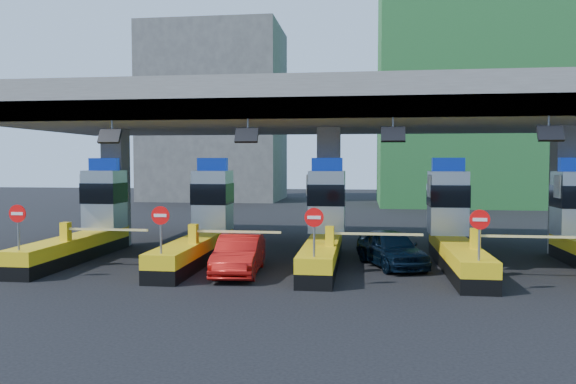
# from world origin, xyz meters

# --- Properties ---
(ground) EXTENTS (120.00, 120.00, 0.00)m
(ground) POSITION_xyz_m (0.00, 0.00, 0.00)
(ground) COLOR black
(ground) RESTS_ON ground
(toll_canopy) EXTENTS (28.00, 12.09, 7.00)m
(toll_canopy) POSITION_xyz_m (0.00, 2.87, 6.13)
(toll_canopy) COLOR slate
(toll_canopy) RESTS_ON ground
(toll_lane_far_left) EXTENTS (4.43, 8.00, 4.16)m
(toll_lane_far_left) POSITION_xyz_m (-10.00, 0.28, 1.40)
(toll_lane_far_left) COLOR black
(toll_lane_far_left) RESTS_ON ground
(toll_lane_left) EXTENTS (4.43, 8.00, 4.16)m
(toll_lane_left) POSITION_xyz_m (-5.00, 0.28, 1.40)
(toll_lane_left) COLOR black
(toll_lane_left) RESTS_ON ground
(toll_lane_center) EXTENTS (4.43, 8.00, 4.16)m
(toll_lane_center) POSITION_xyz_m (0.00, 0.28, 1.40)
(toll_lane_center) COLOR black
(toll_lane_center) RESTS_ON ground
(toll_lane_right) EXTENTS (4.43, 8.00, 4.16)m
(toll_lane_right) POSITION_xyz_m (5.00, 0.28, 1.40)
(toll_lane_right) COLOR black
(toll_lane_right) RESTS_ON ground
(bg_building_scaffold) EXTENTS (18.00, 12.00, 28.00)m
(bg_building_scaffold) POSITION_xyz_m (12.00, 32.00, 14.00)
(bg_building_scaffold) COLOR #1E5926
(bg_building_scaffold) RESTS_ON ground
(bg_building_concrete) EXTENTS (14.00, 10.00, 18.00)m
(bg_building_concrete) POSITION_xyz_m (-14.00, 36.00, 9.00)
(bg_building_concrete) COLOR #4C4C49
(bg_building_concrete) RESTS_ON ground
(van) EXTENTS (2.95, 4.44, 1.40)m
(van) POSITION_xyz_m (2.60, -0.52, 0.70)
(van) COLOR black
(van) RESTS_ON ground
(red_car) EXTENTS (1.73, 4.26, 1.37)m
(red_car) POSITION_xyz_m (-2.84, -2.65, 0.69)
(red_car) COLOR #AD110D
(red_car) RESTS_ON ground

